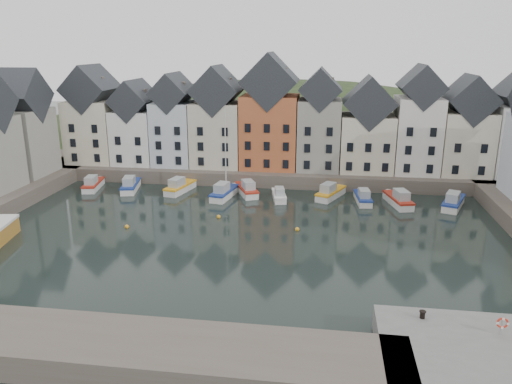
% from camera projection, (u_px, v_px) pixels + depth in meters
% --- Properties ---
extents(ground, '(260.00, 260.00, 0.00)m').
position_uv_depth(ground, '(239.00, 244.00, 54.17)').
color(ground, black).
rests_on(ground, ground).
extents(far_quay, '(90.00, 16.00, 2.00)m').
position_uv_depth(far_quay, '(271.00, 169.00, 82.36)').
color(far_quay, brown).
rests_on(far_quay, ground).
extents(near_wall, '(50.00, 6.00, 2.00)m').
position_uv_depth(near_wall, '(41.00, 344.00, 34.37)').
color(near_wall, brown).
rests_on(near_wall, ground).
extents(hillside, '(153.60, 70.40, 64.00)m').
position_uv_depth(hillside, '(283.00, 223.00, 112.42)').
color(hillside, black).
rests_on(hillside, ground).
extents(far_terrace, '(72.37, 8.16, 17.78)m').
position_uv_depth(far_terrace, '(290.00, 124.00, 77.78)').
color(far_terrace, beige).
rests_on(far_terrace, far_quay).
extents(left_terrace, '(7.65, 17.00, 15.69)m').
position_uv_depth(left_terrace, '(1.00, 134.00, 69.35)').
color(left_terrace, gray).
rests_on(left_terrace, left_quay).
extents(mooring_buoys, '(20.50, 5.50, 0.50)m').
position_uv_depth(mooring_buoys, '(214.00, 224.00, 59.74)').
color(mooring_buoys, orange).
rests_on(mooring_buoys, ground).
extents(boat_a, '(2.94, 6.36, 2.35)m').
position_uv_depth(boat_a, '(93.00, 184.00, 74.60)').
color(boat_a, silver).
rests_on(boat_a, ground).
extents(boat_b, '(3.28, 6.76, 2.49)m').
position_uv_depth(boat_b, '(130.00, 186.00, 73.82)').
color(boat_b, silver).
rests_on(boat_b, ground).
extents(boat_c, '(3.44, 6.79, 2.50)m').
position_uv_depth(boat_c, '(180.00, 187.00, 73.06)').
color(boat_c, silver).
rests_on(boat_c, ground).
extents(boat_d, '(3.19, 6.92, 12.74)m').
position_uv_depth(boat_d, '(224.00, 192.00, 70.29)').
color(boat_d, silver).
rests_on(boat_d, ground).
extents(boat_e, '(4.44, 6.69, 2.47)m').
position_uv_depth(boat_e, '(247.00, 190.00, 71.86)').
color(boat_e, silver).
rests_on(boat_e, ground).
extents(boat_f, '(2.64, 5.56, 2.05)m').
position_uv_depth(boat_f, '(279.00, 195.00, 69.59)').
color(boat_f, silver).
rests_on(boat_f, ground).
extents(boat_g, '(4.50, 6.78, 2.50)m').
position_uv_depth(boat_g, '(330.00, 193.00, 70.26)').
color(boat_g, silver).
rests_on(boat_g, ground).
extents(boat_h, '(2.36, 5.98, 2.24)m').
position_uv_depth(boat_h, '(363.00, 198.00, 68.23)').
color(boat_h, silver).
rests_on(boat_h, ground).
extents(boat_i, '(3.59, 6.90, 2.54)m').
position_uv_depth(boat_i, '(399.00, 200.00, 67.03)').
color(boat_i, silver).
rests_on(boat_i, ground).
extents(boat_j, '(4.35, 6.90, 2.54)m').
position_uv_depth(boat_j, '(453.00, 202.00, 66.01)').
color(boat_j, silver).
rests_on(boat_j, ground).
extents(mooring_bollard, '(0.48, 0.48, 0.56)m').
position_uv_depth(mooring_bollard, '(423.00, 314.00, 35.65)').
color(mooring_bollard, black).
rests_on(mooring_bollard, near_quay).
extents(life_ring_post, '(0.80, 0.17, 1.30)m').
position_uv_depth(life_ring_post, '(502.00, 323.00, 33.45)').
color(life_ring_post, gray).
rests_on(life_ring_post, near_quay).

